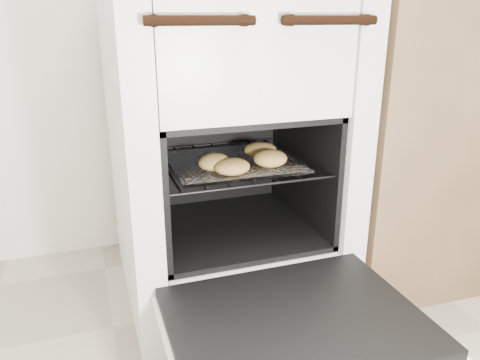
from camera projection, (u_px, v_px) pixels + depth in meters
The scene contains 6 objects.
stove at pixel (224, 148), 1.39m from camera, with size 0.62×0.69×0.95m.
oven_door at pixel (296, 324), 1.01m from camera, with size 0.56×0.43×0.04m.
oven_rack at pixel (231, 162), 1.33m from camera, with size 0.45×0.43×0.01m.
foil_sheet at pixel (233, 162), 1.31m from camera, with size 0.35×0.31×0.01m, color silver.
baked_rolls at pixel (245, 159), 1.26m from camera, with size 0.29×0.25×0.04m.
counter at pixel (452, 120), 1.63m from camera, with size 0.98×0.65×0.98m, color brown.
Camera 1 is at (-0.35, -0.13, 0.83)m, focal length 35.00 mm.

